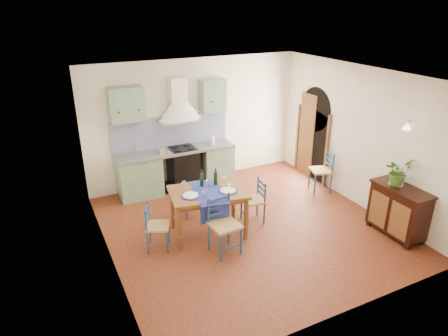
{
  "coord_description": "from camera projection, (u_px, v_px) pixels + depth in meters",
  "views": [
    {
      "loc": [
        -3.26,
        -5.59,
        3.94
      ],
      "look_at": [
        -0.36,
        0.3,
        1.16
      ],
      "focal_mm": 32.0,
      "sensor_mm": 36.0,
      "label": 1
    }
  ],
  "objects": [
    {
      "name": "floor",
      "position": [
        248.0,
        227.0,
        7.48
      ],
      "size": [
        5.0,
        5.0,
        0.0
      ],
      "primitive_type": "plane",
      "color": "#46180F",
      "rests_on": "ground"
    },
    {
      "name": "back_wall",
      "position": [
        180.0,
        142.0,
        8.77
      ],
      "size": [
        5.0,
        0.96,
        2.8
      ],
      "color": "white",
      "rests_on": "ground"
    },
    {
      "name": "right_wall",
      "position": [
        349.0,
        137.0,
        8.2
      ],
      "size": [
        0.26,
        5.0,
        2.8
      ],
      "color": "white",
      "rests_on": "ground"
    },
    {
      "name": "left_wall",
      "position": [
        104.0,
        185.0,
        5.92
      ],
      "size": [
        0.04,
        5.0,
        2.8
      ],
      "primitive_type": "cube",
      "color": "white",
      "rests_on": "ground"
    },
    {
      "name": "ceiling",
      "position": [
        252.0,
        76.0,
        6.38
      ],
      "size": [
        5.0,
        5.0,
        0.01
      ],
      "primitive_type": "cube",
      "color": "white",
      "rests_on": "back_wall"
    },
    {
      "name": "dining_table",
      "position": [
        208.0,
        196.0,
        7.01
      ],
      "size": [
        1.46,
        1.14,
        1.16
      ],
      "color": "brown",
      "rests_on": "ground"
    },
    {
      "name": "chair_near",
      "position": [
        224.0,
        225.0,
        6.59
      ],
      "size": [
        0.49,
        0.49,
        0.98
      ],
      "color": "navy",
      "rests_on": "ground"
    },
    {
      "name": "chair_far",
      "position": [
        191.0,
        195.0,
        7.77
      ],
      "size": [
        0.38,
        0.38,
        0.81
      ],
      "color": "navy",
      "rests_on": "ground"
    },
    {
      "name": "chair_left",
      "position": [
        156.0,
        226.0,
        6.7
      ],
      "size": [
        0.5,
        0.5,
        0.81
      ],
      "color": "navy",
      "rests_on": "ground"
    },
    {
      "name": "chair_right",
      "position": [
        254.0,
        200.0,
        7.54
      ],
      "size": [
        0.44,
        0.44,
        0.84
      ],
      "color": "navy",
      "rests_on": "ground"
    },
    {
      "name": "chair_spare",
      "position": [
        322.0,
        171.0,
        8.76
      ],
      "size": [
        0.53,
        0.53,
        0.91
      ],
      "color": "navy",
      "rests_on": "ground"
    },
    {
      "name": "sideboard",
      "position": [
        398.0,
        209.0,
        7.06
      ],
      "size": [
        0.5,
        1.05,
        0.94
      ],
      "color": "black",
      "rests_on": "ground"
    },
    {
      "name": "potted_plant",
      "position": [
        398.0,
        172.0,
        6.92
      ],
      "size": [
        0.49,
        0.44,
        0.5
      ],
      "primitive_type": "imported",
      "rotation": [
        0.0,
        0.0,
        0.12
      ],
      "color": "#3D6824",
      "rests_on": "sideboard"
    }
  ]
}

